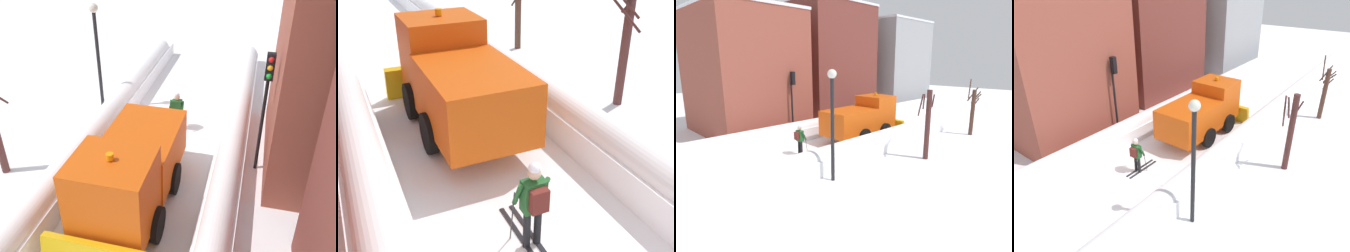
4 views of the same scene
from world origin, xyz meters
The scene contains 7 objects.
ground_plane centered at (0.00, 10.00, 0.00)m, with size 80.00×80.00×0.00m, color white.
snowbank_left centered at (-2.72, 10.00, 0.62)m, with size 1.10×36.00×1.30m.
snowbank_right centered at (2.72, 10.00, 0.59)m, with size 1.10×36.00×1.26m.
plow_truck centered at (0.13, 6.25, 1.48)m, with size 3.20×5.98×3.12m.
skier centered at (-0.16, 1.10, 1.00)m, with size 0.62×1.80×1.81m.
bare_tree_near centered at (5.34, 5.59, 2.00)m, with size 0.99×1.17×3.83m.
bare_tree_mid centered at (5.11, 12.64, 1.81)m, with size 0.95×1.07×4.04m.
Camera 2 is at (-2.88, -3.75, 5.39)m, focal length 42.43 mm.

